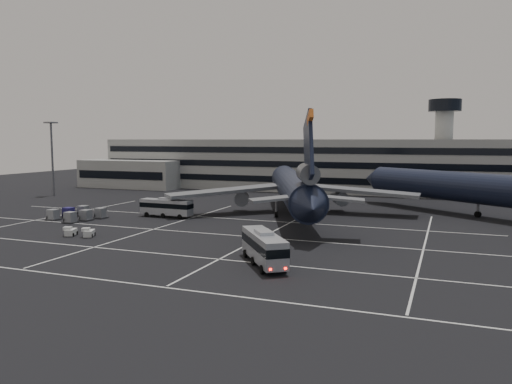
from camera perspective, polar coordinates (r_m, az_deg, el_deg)
ground at (r=73.11m, az=-9.37°, el=-5.06°), size 260.00×260.00×0.00m
lane_markings at (r=73.25m, az=-8.44°, el=-5.02°), size 90.00×55.62×0.01m
terminal at (r=138.77m, az=4.64°, el=3.09°), size 125.00×26.00×24.00m
hills at (r=233.86m, az=16.55°, el=-0.63°), size 352.00×180.00×44.00m
lightpole_left at (r=133.27m, az=-22.30°, el=4.65°), size 2.40×2.40×18.28m
trijet_main at (r=90.96m, az=4.30°, el=0.51°), size 43.99×55.25×18.08m
trijet_far at (r=97.23m, az=24.59°, el=0.44°), size 49.01×40.12×18.08m
bus_near at (r=55.93m, az=0.90°, el=-6.18°), size 8.46×10.41×3.88m
bus_far at (r=91.24m, az=-10.21°, el=-1.65°), size 10.05×2.79×3.52m
tug_a at (r=77.46m, az=-20.41°, el=-4.28°), size 1.99×2.46×1.38m
tug_b at (r=75.73m, az=-18.54°, el=-4.44°), size 2.06×2.45×1.36m
uld_cluster at (r=93.15m, az=-19.77°, el=-2.39°), size 8.82×9.76×1.86m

